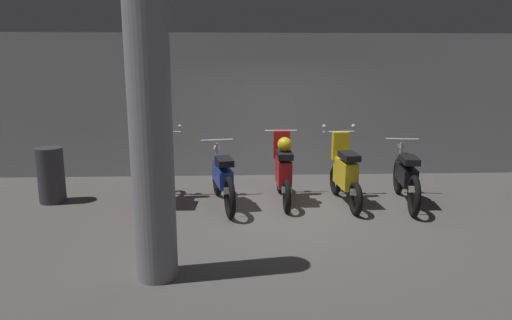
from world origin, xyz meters
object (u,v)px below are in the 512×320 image
support_pillar (152,147)px  motorbike_slot_1 (222,177)px  motorbike_slot_0 (162,173)px  trash_bin (51,175)px  motorbike_slot_2 (283,169)px  motorbike_slot_4 (406,175)px  motorbike_slot_3 (345,173)px

support_pillar → motorbike_slot_1: bearing=75.9°
motorbike_slot_0 → trash_bin: (-1.89, 0.18, -0.06)m
motorbike_slot_2 → trash_bin: 3.93m
motorbike_slot_1 → motorbike_slot_2: size_ratio=1.15×
motorbike_slot_4 → support_pillar: bearing=-145.5°
motorbike_slot_0 → support_pillar: 2.88m
motorbike_slot_0 → motorbike_slot_1: 1.02m
motorbike_slot_0 → motorbike_slot_3: size_ratio=1.00×
motorbike_slot_0 → motorbike_slot_2: bearing=1.4°
motorbike_slot_0 → motorbike_slot_1: size_ratio=0.87×
motorbike_slot_0 → motorbike_slot_1: motorbike_slot_0 is taller
motorbike_slot_2 → support_pillar: bearing=-121.3°
motorbike_slot_2 → motorbike_slot_4: motorbike_slot_2 is taller
motorbike_slot_2 → trash_bin: (-3.93, 0.13, -0.09)m
motorbike_slot_0 → trash_bin: bearing=174.4°
motorbike_slot_1 → motorbike_slot_4: 3.07m
motorbike_slot_0 → motorbike_slot_2: 2.04m
motorbike_slot_1 → trash_bin: 2.92m
motorbike_slot_0 → motorbike_slot_3: bearing=-1.9°
motorbike_slot_3 → motorbike_slot_4: motorbike_slot_3 is taller
motorbike_slot_1 → motorbike_slot_0: bearing=173.4°
motorbike_slot_4 → trash_bin: (-5.97, 0.33, -0.02)m
motorbike_slot_0 → trash_bin: size_ratio=1.79×
motorbike_slot_4 → support_pillar: support_pillar is taller
motorbike_slot_3 → support_pillar: 3.85m
motorbike_slot_2 → trash_bin: size_ratio=1.78×
motorbike_slot_2 → motorbike_slot_4: size_ratio=0.87×
motorbike_slot_3 → trash_bin: bearing=176.7°
support_pillar → motorbike_slot_4: bearing=34.5°
motorbike_slot_0 → trash_bin: 1.90m
motorbike_slot_0 → motorbike_slot_2: (2.04, 0.05, 0.04)m
motorbike_slot_4 → motorbike_slot_1: bearing=179.4°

